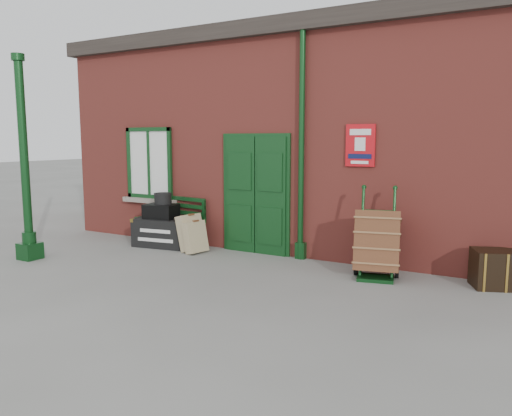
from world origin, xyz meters
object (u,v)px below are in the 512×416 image
Objects in this scene: bench at (171,219)px; porter_trolley at (377,243)px; houdini_trunk at (164,232)px; dark_trunk at (501,269)px.

porter_trolley is at bearing 2.35° from bench.
bench reaches higher than houdini_trunk.
porter_trolley is (4.41, -0.14, 0.26)m from houdini_trunk.
dark_trunk is at bearing -6.94° from houdini_trunk.
dark_trunk is at bearing 6.98° from bench.
bench is 1.49× the size of houdini_trunk.
porter_trolley is 1.82× the size of dark_trunk.
porter_trolley is at bearing -10.61° from houdini_trunk.
houdini_trunk is at bearing -76.14° from bench.
bench is 1.21× the size of porter_trolley.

